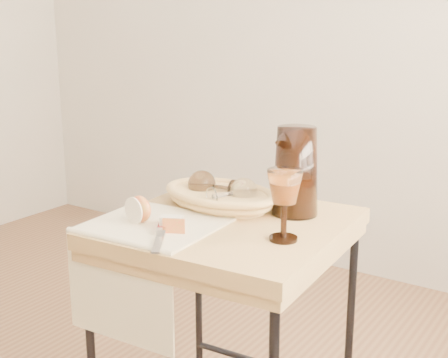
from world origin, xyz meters
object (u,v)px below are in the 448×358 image
Objects in this scene: bread_basket at (220,198)px; apple_half at (140,209)px; pitcher at (296,171)px; goblet_lying_b at (230,194)px; side_table at (228,347)px; wine_goblet at (284,205)px; goblet_lying_a at (215,186)px; tea_towel at (154,224)px; table_knife at (161,233)px.

apple_half is (-0.09, -0.24, 0.02)m from bread_basket.
pitcher is 3.70× the size of apple_half.
pitcher reaches higher than goblet_lying_b.
wine_goblet is (0.20, -0.05, 0.47)m from side_table.
goblet_lying_b reaches higher than side_table.
goblet_lying_a is (-0.03, 0.01, 0.03)m from bread_basket.
goblet_lying_a is at bearing 81.65° from tea_towel.
wine_goblet is at bearing -83.03° from pitcher.
apple_half is (-0.14, -0.23, -0.01)m from goblet_lying_b.
table_knife is at bearing -159.05° from goblet_lying_b.
goblet_lying_b reaches higher than bread_basket.
goblet_lying_b is at bearing 152.31° from goblet_lying_a.
pitcher is 0.42m from table_knife.
table_knife reaches higher than side_table.
goblet_lying_a is 1.77× the size of apple_half.
table_knife is (0.03, -0.30, -0.01)m from bread_basket.
goblet_lying_b is (-0.04, 0.07, 0.44)m from side_table.
side_table is 4.22× the size of wine_goblet.
tea_towel is 2.56× the size of goblet_lying_b.
side_table is 0.46m from goblet_lying_a.
wine_goblet is 0.31m from table_knife.
goblet_lying_b is at bearing 69.06° from apple_half.
bread_basket is 1.40× the size of table_knife.
table_knife reaches higher than tea_towel.
bread_basket is 1.77× the size of wine_goblet.
goblet_lying_b is 0.29m from table_knife.
bread_basket is at bearing 149.37° from goblet_lying_a.
table_knife is (-0.18, -0.36, -0.11)m from pitcher.
table_knife is at bearing -130.19° from pitcher.
goblet_lying_a is at bearing 86.98° from apple_half.
bread_basket is 0.06m from goblet_lying_b.
goblet_lying_a is 1.06× the size of goblet_lying_b.
bread_basket reaches higher than side_table.
pitcher is 0.22m from wine_goblet.
goblet_lying_a is 0.35m from wine_goblet.
table_knife is at bearing -80.24° from bread_basket.
bread_basket is (-0.09, 0.09, 0.41)m from side_table.
goblet_lying_a reaches higher than apple_half.
goblet_lying_a is 0.75× the size of wine_goblet.
apple_half is 0.34× the size of table_knife.
pitcher is 0.44m from apple_half.
bread_basket is 1.12× the size of pitcher.
wine_goblet is (0.24, -0.13, 0.04)m from goblet_lying_b.
goblet_lying_a reaches higher than tea_towel.
table_knife is at bearing -105.97° from side_table.
goblet_lying_a is 0.27m from apple_half.
tea_towel is 0.06m from apple_half.
goblet_lying_a reaches higher than bread_basket.
goblet_lying_a is at bearing 153.25° from wine_goblet.
goblet_lying_b is at bearing 119.05° from side_table.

